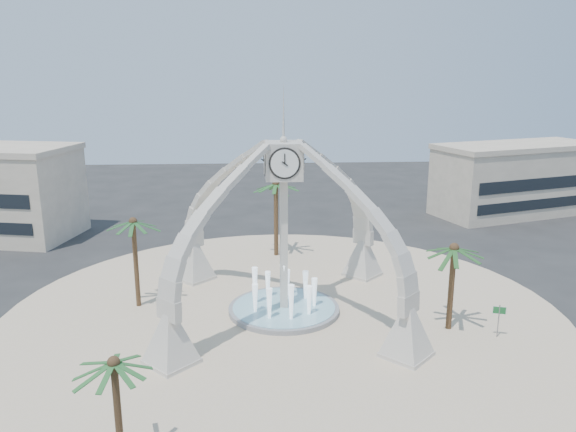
{
  "coord_description": "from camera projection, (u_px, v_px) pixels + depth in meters",
  "views": [
    {
      "loc": [
        -2.03,
        -37.6,
        16.74
      ],
      "look_at": [
        0.42,
        2.0,
        6.66
      ],
      "focal_mm": 35.0,
      "sensor_mm": 36.0,
      "label": 1
    }
  ],
  "objects": [
    {
      "name": "ground",
      "position": [
        284.0,
        312.0,
        40.61
      ],
      "size": [
        140.0,
        140.0,
        0.0
      ],
      "primitive_type": "plane",
      "color": "#282828",
      "rests_on": "ground"
    },
    {
      "name": "palm_west",
      "position": [
        133.0,
        223.0,
        40.05
      ],
      "size": [
        4.01,
        4.01,
        7.22
      ],
      "rotation": [
        0.0,
        0.0,
        -0.09
      ],
      "color": "brown",
      "rests_on": "ground"
    },
    {
      "name": "fountain",
      "position": [
        284.0,
        308.0,
        40.54
      ],
      "size": [
        8.0,
        8.0,
        3.62
      ],
      "color": "#98989A",
      "rests_on": "ground"
    },
    {
      "name": "plaza",
      "position": [
        284.0,
        312.0,
        40.61
      ],
      "size": [
        40.0,
        40.0,
        0.06
      ],
      "primitive_type": "cylinder",
      "color": "beige",
      "rests_on": "ground"
    },
    {
      "name": "building_ne",
      "position": [
        516.0,
        179.0,
        68.43
      ],
      "size": [
        21.87,
        14.17,
        8.6
      ],
      "rotation": [
        0.0,
        0.0,
        0.31
      ],
      "color": "beige",
      "rests_on": "ground"
    },
    {
      "name": "palm_north",
      "position": [
        276.0,
        185.0,
        51.58
      ],
      "size": [
        5.38,
        5.38,
        7.76
      ],
      "rotation": [
        0.0,
        0.0,
        -0.29
      ],
      "color": "brown",
      "rests_on": "ground"
    },
    {
      "name": "palm_east",
      "position": [
        454.0,
        249.0,
        36.52
      ],
      "size": [
        5.16,
        5.16,
        6.5
      ],
      "rotation": [
        0.0,
        0.0,
        -0.34
      ],
      "color": "brown",
      "rests_on": "ground"
    },
    {
      "name": "clock_tower",
      "position": [
        284.0,
        226.0,
        39.02
      ],
      "size": [
        17.94,
        17.94,
        16.3
      ],
      "color": "beige",
      "rests_on": "ground"
    },
    {
      "name": "palm_south",
      "position": [
        114.0,
        364.0,
        23.28
      ],
      "size": [
        4.49,
        4.49,
        5.76
      ],
      "rotation": [
        0.0,
        0.0,
        0.4
      ],
      "color": "brown",
      "rests_on": "ground"
    },
    {
      "name": "street_sign",
      "position": [
        499.0,
        314.0,
        36.25
      ],
      "size": [
        0.82,
        0.26,
        2.3
      ],
      "rotation": [
        0.0,
        0.0,
        -0.29
      ],
      "color": "slate",
      "rests_on": "ground"
    }
  ]
}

